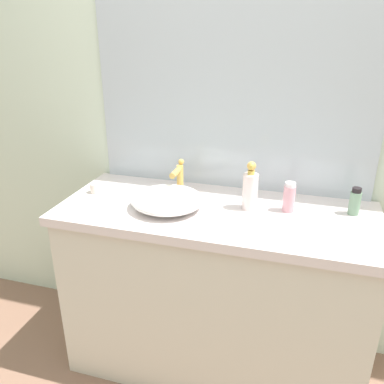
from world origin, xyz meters
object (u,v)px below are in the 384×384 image
Objects in this scene: perfume_bottle at (289,197)px; candle_jar at (95,188)px; sink_basin at (167,200)px; lotion_bottle at (355,202)px; soap_dispenser at (250,189)px.

candle_jar is (-0.92, -0.05, -0.04)m from perfume_bottle.
lotion_bottle is at bearing 11.91° from sink_basin.
soap_dispenser reaches higher than candle_jar.
perfume_bottle reaches higher than candle_jar.
soap_dispenser is at bearing 2.24° from candle_jar.
perfume_bottle is at bearing 7.24° from soap_dispenser.
soap_dispenser is at bearing 15.56° from sink_basin.
soap_dispenser is 1.80× the size of lotion_bottle.
perfume_bottle is (-0.27, -0.05, 0.01)m from lotion_bottle.
sink_basin is 2.41× the size of perfume_bottle.
perfume_bottle is at bearing 3.16° from candle_jar.
perfume_bottle is 2.88× the size of candle_jar.
candle_jar is at bearing -177.76° from soap_dispenser.
soap_dispenser reaches higher than perfume_bottle.
lotion_bottle reaches higher than sink_basin.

